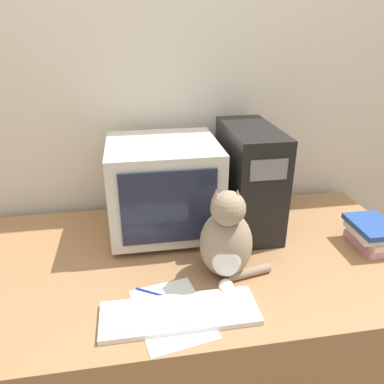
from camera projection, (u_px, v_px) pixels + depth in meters
The scene contains 9 objects.
wall_back at pixel (173, 94), 1.70m from camera, with size 7.00×0.05×2.50m.
desk at pixel (192, 327), 1.59m from camera, with size 1.79×0.92×0.72m.
crt_monitor at pixel (164, 187), 1.55m from camera, with size 0.44×0.42×0.39m.
computer_tower at pixel (249, 178), 1.58m from camera, with size 0.20×0.43×0.44m.
keyboard at pixel (180, 313), 1.15m from camera, with size 0.49×0.16×0.02m.
cat at pixel (227, 241), 1.28m from camera, with size 0.27×0.25×0.35m.
book_stack at pixel (372, 234), 1.49m from camera, with size 0.17×0.21×0.11m.
pen at pixel (157, 294), 1.24m from camera, with size 0.14×0.09×0.01m.
paper_sheet at pixel (172, 313), 1.16m from camera, with size 0.26×0.33×0.00m.
Camera 1 is at (-0.20, -0.73, 1.55)m, focal length 35.00 mm.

